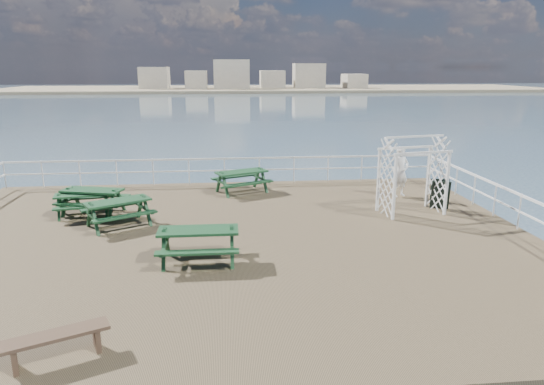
{
  "coord_description": "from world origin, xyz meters",
  "views": [
    {
      "loc": [
        0.11,
        -13.19,
        4.76
      ],
      "look_at": [
        1.44,
        0.86,
        1.1
      ],
      "focal_mm": 32.0,
      "sensor_mm": 36.0,
      "label": 1
    }
  ],
  "objects_px": {
    "person": "(401,172)",
    "picnic_table_b": "(93,196)",
    "flat_bench_near": "(56,340)",
    "trellis_arbor": "(412,179)",
    "picnic_table_a": "(118,207)",
    "picnic_table_c": "(242,177)",
    "picnic_table_e": "(198,238)",
    "picnic_table_d": "(83,199)"
  },
  "relations": [
    {
      "from": "person",
      "to": "picnic_table_b",
      "type": "bearing_deg",
      "value": 166.15
    },
    {
      "from": "flat_bench_near",
      "to": "person",
      "type": "distance_m",
      "value": 13.6
    },
    {
      "from": "picnic_table_b",
      "to": "trellis_arbor",
      "type": "distance_m",
      "value": 10.64
    },
    {
      "from": "picnic_table_a",
      "to": "picnic_table_c",
      "type": "xyz_separation_m",
      "value": [
        3.91,
        3.83,
        0.02
      ]
    },
    {
      "from": "picnic_table_b",
      "to": "picnic_table_c",
      "type": "height_order",
      "value": "picnic_table_c"
    },
    {
      "from": "picnic_table_a",
      "to": "picnic_table_e",
      "type": "height_order",
      "value": "picnic_table_e"
    },
    {
      "from": "picnic_table_d",
      "to": "flat_bench_near",
      "type": "height_order",
      "value": "picnic_table_d"
    },
    {
      "from": "picnic_table_b",
      "to": "picnic_table_e",
      "type": "distance_m",
      "value": 5.82
    },
    {
      "from": "flat_bench_near",
      "to": "person",
      "type": "bearing_deg",
      "value": 21.91
    },
    {
      "from": "flat_bench_near",
      "to": "picnic_table_d",
      "type": "bearing_deg",
      "value": 78.09
    },
    {
      "from": "person",
      "to": "picnic_table_d",
      "type": "bearing_deg",
      "value": 166.67
    },
    {
      "from": "person",
      "to": "picnic_table_a",
      "type": "bearing_deg",
      "value": 174.76
    },
    {
      "from": "picnic_table_a",
      "to": "trellis_arbor",
      "type": "xyz_separation_m",
      "value": [
        9.47,
        0.52,
        0.56
      ]
    },
    {
      "from": "flat_bench_near",
      "to": "picnic_table_c",
      "type": "bearing_deg",
      "value": 48.19
    },
    {
      "from": "picnic_table_d",
      "to": "picnic_table_a",
      "type": "bearing_deg",
      "value": -53.17
    },
    {
      "from": "picnic_table_c",
      "to": "picnic_table_e",
      "type": "distance_m",
      "value": 7.02
    },
    {
      "from": "picnic_table_c",
      "to": "picnic_table_d",
      "type": "xyz_separation_m",
      "value": [
        -5.31,
        -2.56,
        -0.07
      ]
    },
    {
      "from": "picnic_table_c",
      "to": "picnic_table_e",
      "type": "xyz_separation_m",
      "value": [
        -1.31,
        -6.9,
        0.01
      ]
    },
    {
      "from": "picnic_table_c",
      "to": "trellis_arbor",
      "type": "height_order",
      "value": "trellis_arbor"
    },
    {
      "from": "picnic_table_b",
      "to": "trellis_arbor",
      "type": "relative_size",
      "value": 0.88
    },
    {
      "from": "flat_bench_near",
      "to": "person",
      "type": "xyz_separation_m",
      "value": [
        9.4,
        9.81,
        0.58
      ]
    },
    {
      "from": "flat_bench_near",
      "to": "trellis_arbor",
      "type": "relative_size",
      "value": 0.66
    },
    {
      "from": "picnic_table_a",
      "to": "picnic_table_d",
      "type": "height_order",
      "value": "picnic_table_a"
    },
    {
      "from": "picnic_table_d",
      "to": "picnic_table_b",
      "type": "bearing_deg",
      "value": 15.16
    },
    {
      "from": "picnic_table_a",
      "to": "person",
      "type": "xyz_separation_m",
      "value": [
        9.85,
        2.67,
        0.35
      ]
    },
    {
      "from": "picnic_table_c",
      "to": "person",
      "type": "height_order",
      "value": "person"
    },
    {
      "from": "trellis_arbor",
      "to": "picnic_table_b",
      "type": "bearing_deg",
      "value": 164.34
    },
    {
      "from": "flat_bench_near",
      "to": "trellis_arbor",
      "type": "xyz_separation_m",
      "value": [
        9.01,
        7.66,
        0.8
      ]
    },
    {
      "from": "picnic_table_b",
      "to": "picnic_table_c",
      "type": "relative_size",
      "value": 0.94
    },
    {
      "from": "picnic_table_a",
      "to": "picnic_table_c",
      "type": "relative_size",
      "value": 1.0
    },
    {
      "from": "picnic_table_a",
      "to": "picnic_table_c",
      "type": "height_order",
      "value": "picnic_table_c"
    },
    {
      "from": "picnic_table_e",
      "to": "person",
      "type": "xyz_separation_m",
      "value": [
        7.25,
        5.74,
        0.32
      ]
    },
    {
      "from": "picnic_table_c",
      "to": "picnic_table_e",
      "type": "relative_size",
      "value": 1.22
    },
    {
      "from": "picnic_table_e",
      "to": "person",
      "type": "distance_m",
      "value": 9.25
    },
    {
      "from": "picnic_table_a",
      "to": "picnic_table_e",
      "type": "relative_size",
      "value": 1.21
    },
    {
      "from": "picnic_table_b",
      "to": "picnic_table_d",
      "type": "bearing_deg",
      "value": -139.18
    },
    {
      "from": "picnic_table_d",
      "to": "picnic_table_e",
      "type": "distance_m",
      "value": 5.9
    },
    {
      "from": "picnic_table_a",
      "to": "picnic_table_c",
      "type": "distance_m",
      "value": 5.48
    },
    {
      "from": "trellis_arbor",
      "to": "person",
      "type": "bearing_deg",
      "value": 68.98
    },
    {
      "from": "picnic_table_c",
      "to": "flat_bench_near",
      "type": "xyz_separation_m",
      "value": [
        -3.46,
        -10.97,
        -0.25
      ]
    },
    {
      "from": "picnic_table_c",
      "to": "flat_bench_near",
      "type": "height_order",
      "value": "picnic_table_c"
    },
    {
      "from": "trellis_arbor",
      "to": "person",
      "type": "height_order",
      "value": "trellis_arbor"
    }
  ]
}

